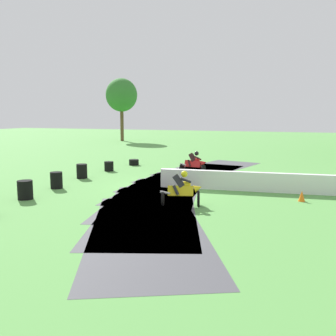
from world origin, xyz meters
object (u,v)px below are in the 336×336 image
(motorcycle_chase_yellow, at_px, (183,189))
(tire_stack_mid_b, at_px, (82,171))
(tire_stack_far, at_px, (56,180))
(tire_stack_near, at_px, (134,162))
(traffic_cone, at_px, (302,196))
(motorcycle_lead_red, at_px, (194,163))
(tire_stack_mid_a, at_px, (109,166))
(tire_stack_extra_a, at_px, (25,190))

(motorcycle_chase_yellow, height_order, tire_stack_mid_b, motorcycle_chase_yellow)
(tire_stack_far, bearing_deg, tire_stack_near, 90.17)
(tire_stack_far, bearing_deg, motorcycle_chase_yellow, -9.81)
(motorcycle_chase_yellow, relative_size, tire_stack_far, 2.10)
(motorcycle_chase_yellow, xyz_separation_m, tire_stack_mid_b, (-7.23, 4.09, -0.25))
(traffic_cone, bearing_deg, motorcycle_lead_red, 138.41)
(motorcycle_lead_red, distance_m, tire_stack_mid_b, 6.62)
(motorcycle_chase_yellow, relative_size, tire_stack_mid_b, 2.10)
(traffic_cone, bearing_deg, motorcycle_chase_yellow, -151.97)
(motorcycle_lead_red, height_order, tire_stack_mid_b, motorcycle_lead_red)
(motorcycle_chase_yellow, bearing_deg, motorcycle_lead_red, 102.81)
(tire_stack_mid_a, distance_m, tire_stack_mid_b, 2.90)
(traffic_cone, bearing_deg, tire_stack_mid_a, 158.08)
(motorcycle_chase_yellow, bearing_deg, tire_stack_extra_a, -169.29)
(tire_stack_near, height_order, tire_stack_mid_b, tire_stack_mid_b)
(motorcycle_chase_yellow, bearing_deg, tire_stack_near, 124.23)
(tire_stack_mid_a, distance_m, traffic_cone, 12.43)
(tire_stack_mid_b, bearing_deg, tire_stack_far, -81.24)
(tire_stack_near, bearing_deg, tire_stack_extra_a, -88.83)
(tire_stack_near, distance_m, tire_stack_mid_a, 3.03)
(tire_stack_mid_a, xyz_separation_m, tire_stack_extra_a, (0.54, -8.23, 0.10))
(tire_stack_far, relative_size, traffic_cone, 1.82)
(tire_stack_near, relative_size, traffic_cone, 1.54)
(tire_stack_near, bearing_deg, motorcycle_lead_red, -23.23)
(motorcycle_lead_red, distance_m, tire_stack_extra_a, 10.28)
(motorcycle_lead_red, xyz_separation_m, traffic_cone, (6.20, -5.50, -0.42))
(motorcycle_chase_yellow, height_order, tire_stack_near, motorcycle_chase_yellow)
(motorcycle_chase_yellow, xyz_separation_m, tire_stack_near, (-6.81, 10.01, -0.45))
(traffic_cone, bearing_deg, tire_stack_near, 145.69)
(tire_stack_extra_a, bearing_deg, motorcycle_chase_yellow, 10.71)
(tire_stack_far, bearing_deg, tire_stack_mid_a, 93.32)
(tire_stack_far, distance_m, traffic_cone, 11.26)
(tire_stack_extra_a, distance_m, traffic_cone, 11.57)
(tire_stack_mid_b, relative_size, tire_stack_extra_a, 1.00)
(tire_stack_mid_b, relative_size, tire_stack_far, 1.00)
(motorcycle_chase_yellow, bearing_deg, tire_stack_far, 170.19)
(tire_stack_near, relative_size, tire_stack_extra_a, 0.84)
(tire_stack_near, height_order, tire_stack_mid_a, tire_stack_mid_a)
(tire_stack_mid_b, bearing_deg, traffic_cone, -8.50)
(tire_stack_mid_a, height_order, tire_stack_extra_a, tire_stack_extra_a)
(tire_stack_near, bearing_deg, tire_stack_mid_b, -94.08)
(motorcycle_lead_red, distance_m, tire_stack_near, 5.49)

